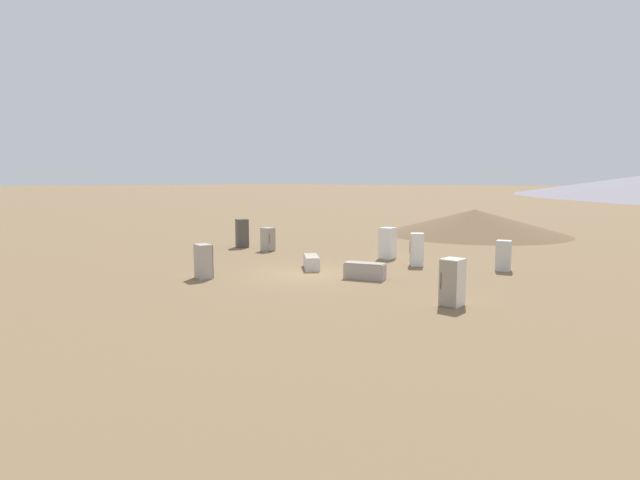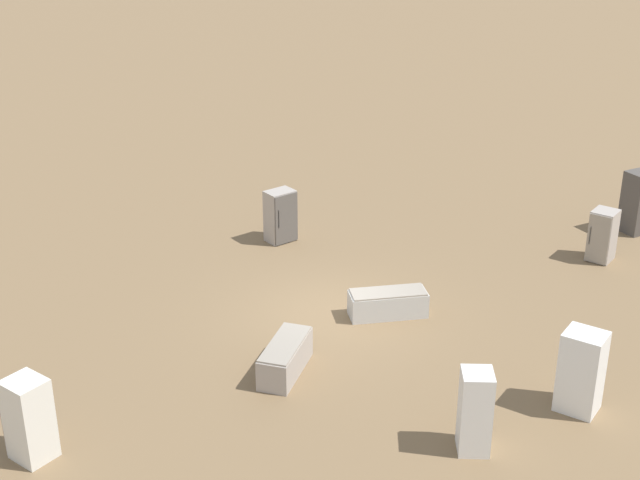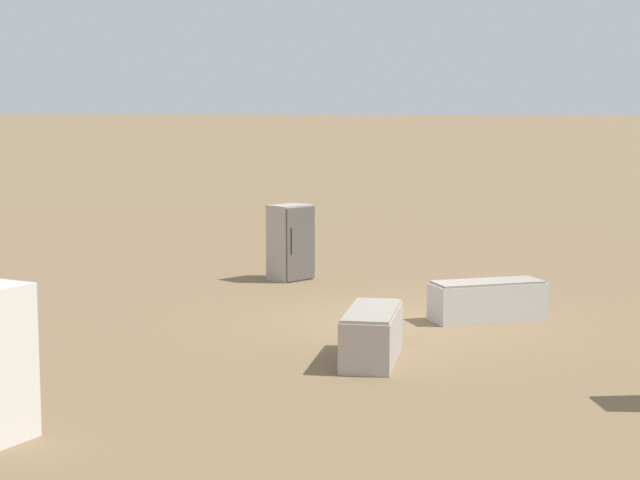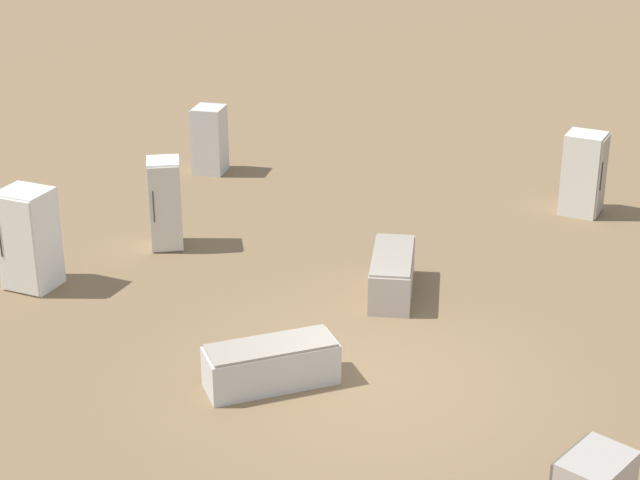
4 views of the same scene
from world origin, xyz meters
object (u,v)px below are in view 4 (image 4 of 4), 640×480
object	(u,v)px
discarded_fridge_4	(209,140)
discarded_fridge_6	(392,274)
discarded_fridge_2	(584,174)
discarded_fridge_8	(271,365)
discarded_fridge_3	(29,239)
discarded_fridge_0	(165,204)

from	to	relation	value
discarded_fridge_4	discarded_fridge_6	bearing A→B (deg)	-136.51
discarded_fridge_2	discarded_fridge_4	xyz separation A→B (m)	(-0.94, 7.83, -0.09)
discarded_fridge_8	discarded_fridge_3	bearing A→B (deg)	32.11
discarded_fridge_2	discarded_fridge_3	bearing A→B (deg)	-44.70
discarded_fridge_2	discarded_fridge_6	world-z (taller)	discarded_fridge_2
discarded_fridge_2	discarded_fridge_4	bearing A→B (deg)	-81.20
discarded_fridge_2	discarded_fridge_3	distance (m)	10.48
discarded_fridge_3	discarded_fridge_8	xyz separation A→B (m)	(-1.18, -5.10, -0.54)
discarded_fridge_4	discarded_fridge_8	xyz separation A→B (m)	(-7.44, -5.30, -0.41)
discarded_fridge_2	discarded_fridge_8	xyz separation A→B (m)	(-8.37, 2.53, -0.49)
discarded_fridge_2	discarded_fridge_3	world-z (taller)	discarded_fridge_3
discarded_fridge_0	discarded_fridge_6	world-z (taller)	discarded_fridge_0
discarded_fridge_4	discarded_fridge_6	size ratio (longest dim) A/B	0.77
discarded_fridge_4	discarded_fridge_8	bearing A→B (deg)	-156.30
discarded_fridge_4	discarded_fridge_6	xyz separation A→B (m)	(-4.01, -5.78, -0.37)
discarded_fridge_8	discarded_fridge_6	bearing A→B (deg)	-52.71
discarded_fridge_3	discarded_fridge_4	distance (m)	6.26
discarded_fridge_6	discarded_fridge_8	distance (m)	3.47
discarded_fridge_0	discarded_fridge_8	world-z (taller)	discarded_fridge_0
discarded_fridge_0	discarded_fridge_2	distance (m)	8.08
discarded_fridge_0	discarded_fridge_3	bearing A→B (deg)	31.93
discarded_fridge_4	discarded_fridge_2	bearing A→B (deg)	-94.97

